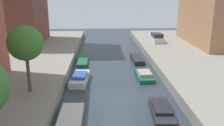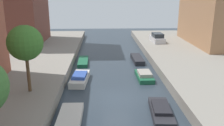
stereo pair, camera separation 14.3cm
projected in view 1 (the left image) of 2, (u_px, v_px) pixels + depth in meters
ground_plane at (117, 99)px, 21.32m from camera, size 84.00×84.00×0.00m
low_block_right at (223, 15)px, 38.06m from camera, size 10.00×14.54×9.19m
street_tree_2 at (25, 43)px, 19.24m from camera, size 2.86×2.86×5.58m
parked_car at (157, 38)px, 40.24m from camera, size 1.92×4.38×1.51m
moored_boat_left_2 at (71, 118)px, 17.56m from camera, size 1.71×4.07×0.48m
moored_boat_left_3 at (80, 78)px, 25.14m from camera, size 1.90×4.41×0.90m
moored_boat_left_4 at (83, 62)px, 31.77m from camera, size 1.39×4.48×0.45m
moored_boat_right_2 at (162, 111)px, 18.41m from camera, size 1.83×4.48×0.76m
moored_boat_right_3 at (144, 76)px, 26.15m from camera, size 1.64×3.78×0.82m
moored_boat_right_4 at (137, 59)px, 32.62m from camera, size 1.39×4.53×0.61m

